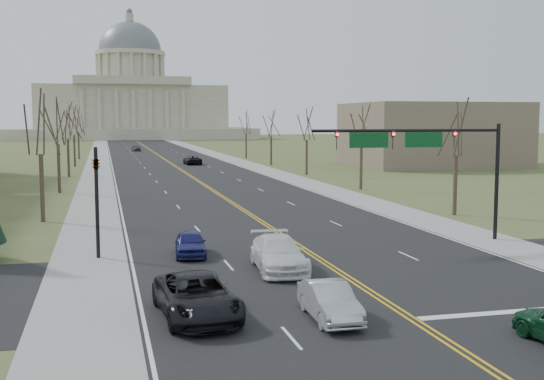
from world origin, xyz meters
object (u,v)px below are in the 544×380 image
signal_left (97,190)px  signal_mast (423,148)px  car_sb_inner_second (279,254)px  car_far_nb (192,160)px  car_sb_outer_lead (197,297)px  car_far_sb (136,148)px  car_sb_outer_second (190,243)px  car_sb_inner_lead (330,301)px

signal_left → signal_mast: bearing=-0.0°
car_sb_inner_second → car_far_nb: car_sb_inner_second is taller
car_sb_outer_lead → car_far_sb: bearing=84.0°
car_sb_inner_second → car_far_nb: size_ratio=1.08×
signal_mast → car_sb_outer_lead: signal_mast is taller
car_sb_outer_second → car_far_sb: size_ratio=0.96×
car_sb_inner_lead → car_far_nb: 88.61m
signal_mast → car_far_nb: signal_mast is taller
signal_mast → car_sb_outer_lead: bearing=-141.1°
signal_mast → car_far_nb: size_ratio=2.29×
car_sb_outer_lead → car_sb_inner_second: car_sb_inner_second is taller
car_far_nb → car_sb_outer_lead: bearing=79.8°
car_sb_inner_lead → car_sb_outer_second: bearing=106.4°
car_sb_inner_lead → car_sb_outer_lead: 5.00m
signal_left → car_sb_outer_second: signal_left is taller
car_far_sb → car_sb_inner_second: bearing=-96.3°
car_sb_outer_second → signal_mast: bearing=7.3°
car_far_nb → car_far_sb: 50.50m
signal_mast → car_sb_outer_lead: size_ratio=2.09×
signal_left → car_far_sb: size_ratio=1.42×
car_sb_inner_second → signal_left: bearing=152.8°
car_sb_inner_lead → car_far_sb: car_far_sb is taller
car_sb_outer_second → car_far_sb: bearing=93.8°
signal_left → car_far_nb: size_ratio=1.13×
signal_mast → car_sb_inner_lead: size_ratio=2.89×
signal_left → car_sb_outer_lead: size_ratio=1.04×
signal_mast → car_sb_inner_lead: 18.02m
car_far_sb → signal_mast: bearing=-91.5°
car_far_sb → signal_left: bearing=-100.2°
car_sb_inner_second → car_sb_outer_second: 6.05m
car_sb_inner_lead → car_far_nb: size_ratio=0.79×
signal_mast → car_sb_outer_second: 14.93m
car_sb_outer_lead → car_far_nb: 87.63m
car_sb_inner_lead → car_sb_outer_lead: size_ratio=0.72×
signal_left → car_sb_outer_lead: signal_left is taller
car_sb_inner_lead → car_sb_outer_second: (-3.56, 13.23, 0.00)m
signal_mast → car_far_nb: 74.93m
signal_mast → car_sb_inner_lead: (-10.48, -13.76, -5.06)m
car_sb_outer_lead → car_far_sb: (4.19, 136.99, -0.09)m
car_sb_inner_lead → car_sb_inner_second: 8.53m
signal_mast → car_sb_inner_lead: bearing=-127.3°
car_sb_inner_lead → signal_mast: bearing=54.0°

